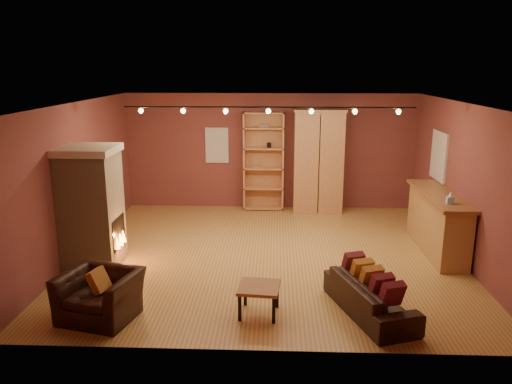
{
  "coord_description": "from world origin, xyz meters",
  "views": [
    {
      "loc": [
        0.14,
        -8.77,
        3.45
      ],
      "look_at": [
        -0.22,
        0.2,
        1.16
      ],
      "focal_mm": 35.0,
      "sensor_mm": 36.0,
      "label": 1
    }
  ],
  "objects_px": {
    "armoire": "(318,161)",
    "loveseat": "(370,290)",
    "coffee_table": "(259,290)",
    "bar_counter": "(437,222)",
    "armchair": "(99,288)",
    "bookcase": "(264,160)",
    "fireplace": "(92,207)"
  },
  "relations": [
    {
      "from": "bookcase",
      "to": "loveseat",
      "type": "xyz_separation_m",
      "value": [
        1.65,
        -5.34,
        -0.85
      ]
    },
    {
      "from": "armoire",
      "to": "loveseat",
      "type": "bearing_deg",
      "value": -86.08
    },
    {
      "from": "fireplace",
      "to": "loveseat",
      "type": "relative_size",
      "value": 1.19
    },
    {
      "from": "bookcase",
      "to": "coffee_table",
      "type": "height_order",
      "value": "bookcase"
    },
    {
      "from": "armoire",
      "to": "loveseat",
      "type": "height_order",
      "value": "armoire"
    },
    {
      "from": "armoire",
      "to": "armchair",
      "type": "xyz_separation_m",
      "value": [
        -3.44,
        -5.42,
        -0.79
      ]
    },
    {
      "from": "bookcase",
      "to": "loveseat",
      "type": "bearing_deg",
      "value": -72.79
    },
    {
      "from": "fireplace",
      "to": "armoire",
      "type": "bearing_deg",
      "value": 40.19
    },
    {
      "from": "bar_counter",
      "to": "armoire",
      "type": "bearing_deg",
      "value": 128.14
    },
    {
      "from": "armoire",
      "to": "coffee_table",
      "type": "relative_size",
      "value": 3.97
    },
    {
      "from": "coffee_table",
      "to": "fireplace",
      "type": "bearing_deg",
      "value": 150.15
    },
    {
      "from": "armchair",
      "to": "coffee_table",
      "type": "distance_m",
      "value": 2.23
    },
    {
      "from": "bookcase",
      "to": "bar_counter",
      "type": "xyz_separation_m",
      "value": [
        3.36,
        -2.81,
        -0.63
      ]
    },
    {
      "from": "loveseat",
      "to": "armchair",
      "type": "height_order",
      "value": "armchair"
    },
    {
      "from": "fireplace",
      "to": "bar_counter",
      "type": "relative_size",
      "value": 0.89
    },
    {
      "from": "bar_counter",
      "to": "loveseat",
      "type": "height_order",
      "value": "bar_counter"
    },
    {
      "from": "armoire",
      "to": "bar_counter",
      "type": "distance_m",
      "value": 3.39
    },
    {
      "from": "bar_counter",
      "to": "coffee_table",
      "type": "bearing_deg",
      "value": -141.36
    },
    {
      "from": "bookcase",
      "to": "loveseat",
      "type": "distance_m",
      "value": 5.65
    },
    {
      "from": "armchair",
      "to": "coffee_table",
      "type": "height_order",
      "value": "armchair"
    },
    {
      "from": "fireplace",
      "to": "bookcase",
      "type": "relative_size",
      "value": 0.89
    },
    {
      "from": "bookcase",
      "to": "armchair",
      "type": "relative_size",
      "value": 2.07
    },
    {
      "from": "fireplace",
      "to": "coffee_table",
      "type": "xyz_separation_m",
      "value": [
        2.96,
        -1.7,
        -0.69
      ]
    },
    {
      "from": "fireplace",
      "to": "coffee_table",
      "type": "bearing_deg",
      "value": -29.85
    },
    {
      "from": "bookcase",
      "to": "armoire",
      "type": "xyz_separation_m",
      "value": [
        1.3,
        -0.19,
        0.03
      ]
    },
    {
      "from": "armchair",
      "to": "armoire",
      "type": "bearing_deg",
      "value": 71.8
    },
    {
      "from": "armoire",
      "to": "loveseat",
      "type": "distance_m",
      "value": 5.24
    },
    {
      "from": "coffee_table",
      "to": "bar_counter",
      "type": "bearing_deg",
      "value": 38.64
    },
    {
      "from": "bookcase",
      "to": "loveseat",
      "type": "height_order",
      "value": "bookcase"
    },
    {
      "from": "loveseat",
      "to": "coffee_table",
      "type": "xyz_separation_m",
      "value": [
        -1.58,
        -0.09,
        0.01
      ]
    },
    {
      "from": "loveseat",
      "to": "coffee_table",
      "type": "distance_m",
      "value": 1.58
    },
    {
      "from": "loveseat",
      "to": "armchair",
      "type": "relative_size",
      "value": 1.55
    }
  ]
}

